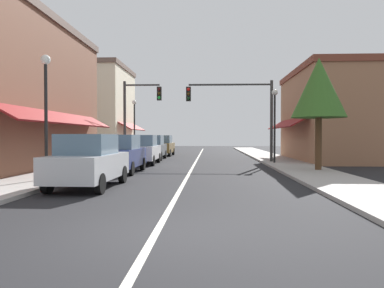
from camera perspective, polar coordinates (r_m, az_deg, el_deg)
The scene contains 18 objects.
ground_plane at distance 24.54m, azimuth 0.54°, elevation -2.78°, with size 80.00×80.00×0.00m, color black.
sidewalk_left at distance 25.35m, azimuth -12.00°, elevation -2.54°, with size 2.60×56.00×0.12m, color #A39E99.
sidewalk_right at distance 24.93m, azimuth 13.28°, elevation -2.61°, with size 2.60×56.00×0.12m, color #A39E99.
lane_center_stripe at distance 24.54m, azimuth 0.54°, elevation -2.77°, with size 0.14×52.00×0.01m, color silver.
storefront_left_block at distance 20.99m, azimuth -25.12°, elevation 7.09°, with size 5.30×14.20×7.80m.
storefront_right_block at distance 27.78m, azimuth 20.29°, elevation 4.11°, with size 6.31×10.20×6.29m.
storefront_far_left at distance 35.99m, azimuth -13.59°, elevation 4.94°, with size 6.02×8.20×8.12m.
parked_car_nearest_left at distance 12.84m, azimuth -15.41°, elevation -2.53°, with size 1.83×4.12×1.77m.
parked_car_second_left at distance 17.85m, azimuth -10.80°, elevation -1.47°, with size 1.80×4.11×1.77m.
parked_car_third_left at distance 22.91m, azimuth -7.49°, elevation -0.87°, with size 1.83×4.12×1.77m.
parked_car_far_left at distance 27.35m, azimuth -6.10°, elevation -0.53°, with size 1.81×4.11×1.77m.
parked_car_distant_left at distance 32.54m, azimuth -4.53°, elevation -0.25°, with size 1.84×4.13×1.77m.
traffic_signal_mast_arm at distance 23.91m, azimuth 7.27°, elevation 5.74°, with size 5.45×0.50×5.20m.
traffic_signal_left_corner at distance 25.54m, azimuth -8.35°, elevation 5.27°, with size 2.61×0.50×5.38m.
street_lamp_left_near at distance 14.90m, azimuth -21.28°, elevation 6.75°, with size 0.36×0.36×4.69m.
street_lamp_right_mid at distance 23.05m, azimuth 12.42°, elevation 4.54°, with size 0.36×0.36×4.49m.
street_lamp_left_far at distance 30.89m, azimuth -8.73°, elevation 3.85°, with size 0.36×0.36×4.63m.
tree_right_near at distance 18.82m, azimuth 18.67°, elevation 7.99°, with size 2.56×2.56×5.39m.
Camera 1 is at (0.95, -6.46, 1.71)m, focal length 35.18 mm.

